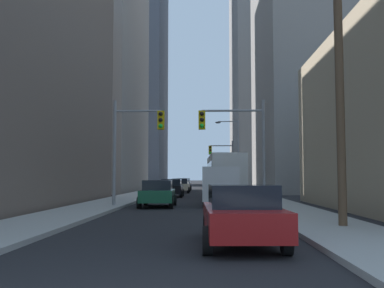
% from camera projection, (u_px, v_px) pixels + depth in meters
% --- Properties ---
extents(sidewalk_left, '(2.97, 160.00, 0.15)m').
position_uv_depth(sidewalk_left, '(156.00, 190.00, 54.01)').
color(sidewalk_left, '#9E9E99').
rests_on(sidewalk_left, ground).
extents(sidewalk_right, '(2.97, 160.00, 0.15)m').
position_uv_depth(sidewalk_right, '(240.00, 190.00, 53.71)').
color(sidewalk_right, '#9E9E99').
rests_on(sidewalk_right, ground).
extents(city_bus, '(2.80, 11.56, 3.40)m').
position_uv_depth(city_bus, '(225.00, 174.00, 36.71)').
color(city_bus, silver).
rests_on(city_bus, ground).
extents(cargo_van_white, '(2.19, 5.28, 2.26)m').
position_uv_depth(cargo_van_white, '(221.00, 184.00, 26.63)').
color(cargo_van_white, white).
rests_on(cargo_van_white, ground).
extents(sedan_red, '(1.95, 4.26, 1.52)m').
position_uv_depth(sedan_red, '(242.00, 215.00, 11.14)').
color(sedan_red, maroon).
rests_on(sedan_red, ground).
extents(sedan_green, '(1.95, 4.25, 1.52)m').
position_uv_depth(sedan_green, '(158.00, 193.00, 25.48)').
color(sedan_green, '#195938').
rests_on(sedan_green, ground).
extents(sedan_black, '(1.95, 4.20, 1.52)m').
position_uv_depth(sedan_black, '(172.00, 188.00, 37.77)').
color(sedan_black, black).
rests_on(sedan_black, ground).
extents(sedan_beige, '(1.95, 4.24, 1.52)m').
position_uv_depth(sedan_beige, '(181.00, 186.00, 47.51)').
color(sedan_beige, '#C6B793').
rests_on(sedan_beige, ground).
extents(sedan_navy, '(1.95, 4.22, 1.52)m').
position_uv_depth(sedan_navy, '(183.00, 184.00, 55.74)').
color(sedan_navy, '#141E4C').
rests_on(sedan_navy, ground).
extents(traffic_signal_near_left, '(2.89, 0.44, 6.00)m').
position_uv_depth(traffic_signal_near_left, '(136.00, 136.00, 25.07)').
color(traffic_signal_near_left, gray).
rests_on(traffic_signal_near_left, ground).
extents(traffic_signal_near_right, '(3.71, 0.44, 6.00)m').
position_uv_depth(traffic_signal_near_right, '(235.00, 135.00, 24.91)').
color(traffic_signal_near_right, gray).
rests_on(traffic_signal_near_right, ground).
extents(traffic_signal_far_right, '(2.94, 0.44, 6.00)m').
position_uv_depth(traffic_signal_far_right, '(222.00, 157.00, 53.30)').
color(traffic_signal_far_right, gray).
rests_on(traffic_signal_far_right, ground).
extents(utility_pole_right, '(2.20, 0.28, 10.37)m').
position_uv_depth(utility_pole_right, '(339.00, 63.00, 14.79)').
color(utility_pole_right, brown).
rests_on(utility_pole_right, ground).
extents(street_lamp_right, '(2.42, 0.32, 7.50)m').
position_uv_depth(street_lamp_right, '(235.00, 149.00, 45.16)').
color(street_lamp_right, gray).
rests_on(street_lamp_right, ground).
extents(building_left_mid_office, '(15.21, 20.13, 33.76)m').
position_uv_depth(building_left_mid_office, '(75.00, 50.00, 53.68)').
color(building_left_mid_office, gray).
rests_on(building_left_mid_office, ground).
extents(building_left_far_tower, '(14.51, 20.61, 63.06)m').
position_uv_depth(building_left_far_tower, '(131.00, 40.00, 98.12)').
color(building_left_far_tower, '#4C515B').
rests_on(building_left_far_tower, ground).
extents(building_right_mid_block, '(14.41, 20.26, 34.07)m').
position_uv_depth(building_right_mid_block, '(322.00, 46.00, 52.41)').
color(building_right_mid_block, gray).
rests_on(building_right_mid_block, ground).
extents(building_right_far_highrise, '(20.98, 29.65, 46.53)m').
position_uv_depth(building_right_far_highrise, '(281.00, 77.00, 97.45)').
color(building_right_far_highrise, gray).
rests_on(building_right_far_highrise, ground).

